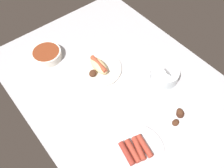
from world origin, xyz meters
The scene contains 6 objects.
ground_plane centered at (0.00, 0.00, -1.50)cm, with size 120.00×90.00×3.00cm, color #B2B2B7.
plate_hotdog_assembled centered at (-12.19, -2.12, 1.77)cm, with size 23.17×23.17×5.61cm.
bowl_chili centered at (-36.31, -18.31, 2.51)cm, with size 15.49×15.49×4.57cm.
plate_grilled_meat centered at (32.44, 8.26, 0.88)cm, with size 18.05×18.05×3.98cm.
bowl_coleslaw centered at (12.89, 19.57, 3.40)cm, with size 13.84×13.84×15.91cm.
plate_sausages centered at (31.89, -16.65, 1.01)cm, with size 23.87×23.87×3.44cm.
Camera 1 is at (53.90, -46.83, 98.03)cm, focal length 39.16 mm.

